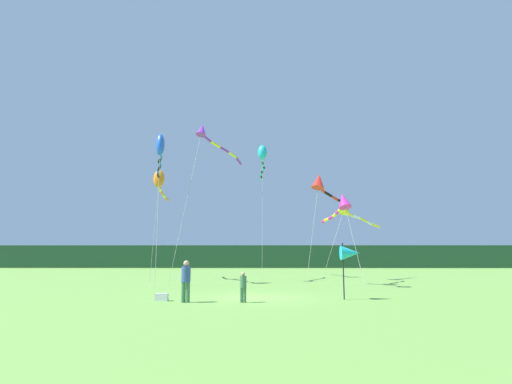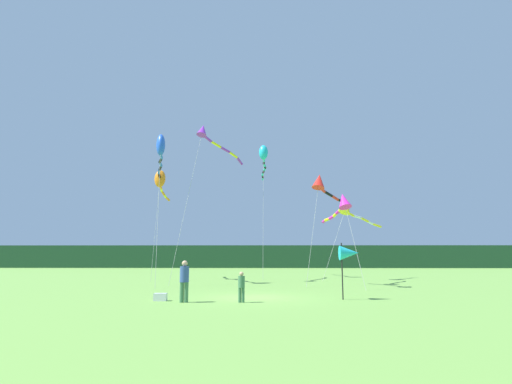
% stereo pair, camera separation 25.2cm
% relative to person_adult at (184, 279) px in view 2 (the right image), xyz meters
% --- Properties ---
extents(ground_plane, '(120.00, 120.00, 0.00)m').
position_rel_person_adult_xyz_m(ground_plane, '(3.05, 2.06, -1.02)').
color(ground_plane, '#6B9E42').
extents(distant_treeline, '(108.00, 3.97, 3.45)m').
position_rel_person_adult_xyz_m(distant_treeline, '(3.05, 47.06, 0.71)').
color(distant_treeline, '#1E4228').
rests_on(distant_treeline, ground).
extents(person_adult, '(0.40, 0.40, 1.83)m').
position_rel_person_adult_xyz_m(person_adult, '(0.00, 0.00, 0.00)').
color(person_adult, '#3F724C').
rests_on(person_adult, ground).
extents(person_child, '(0.29, 0.29, 1.34)m').
position_rel_person_adult_xyz_m(person_child, '(2.55, -0.00, -0.27)').
color(person_child, '#3F724C').
rests_on(person_child, ground).
extents(cooler_box, '(0.58, 0.34, 0.34)m').
position_rel_person_adult_xyz_m(cooler_box, '(-1.19, 0.59, -0.85)').
color(cooler_box, silver).
rests_on(cooler_box, ground).
extents(banner_flag_pole, '(0.90, 0.70, 2.64)m').
position_rel_person_adult_xyz_m(banner_flag_pole, '(7.60, 1.24, 1.13)').
color(banner_flag_pole, black).
rests_on(banner_flag_pole, ground).
extents(kite_cyan, '(0.86, 8.09, 12.25)m').
position_rel_person_adult_xyz_m(kite_cyan, '(3.57, 18.98, 10.25)').
color(kite_cyan, '#B2B2B2').
rests_on(kite_cyan, ground).
extents(kite_red, '(4.24, 5.51, 7.90)m').
position_rel_person_adult_xyz_m(kite_red, '(7.75, 10.57, 6.06)').
color(kite_red, '#B2B2B2').
rests_on(kite_red, ground).
extents(kite_orange, '(0.96, 5.76, 9.30)m').
position_rel_person_adult_xyz_m(kite_orange, '(-5.33, 16.07, 7.31)').
color(kite_orange, '#B2B2B2').
rests_on(kite_orange, ground).
extents(kite_magenta, '(1.76, 5.30, 6.20)m').
position_rel_person_adult_xyz_m(kite_magenta, '(8.74, 8.40, 4.43)').
color(kite_magenta, '#B2B2B2').
rests_on(kite_magenta, ground).
extents(kite_blue, '(2.30, 8.82, 11.05)m').
position_rel_person_adult_xyz_m(kite_blue, '(-4.15, 11.17, 8.89)').
color(kite_blue, '#B2B2B2').
rests_on(kite_blue, ground).
extents(kite_purple, '(4.55, 8.83, 12.43)m').
position_rel_person_adult_xyz_m(kite_purple, '(-0.85, 13.62, 10.54)').
color(kite_purple, '#B2B2B2').
rests_on(kite_purple, ground).
extents(kite_yellow, '(6.22, 5.16, 6.91)m').
position_rel_person_adult_xyz_m(kite_yellow, '(10.75, 16.05, 4.95)').
color(kite_yellow, '#B2B2B2').
rests_on(kite_yellow, ground).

